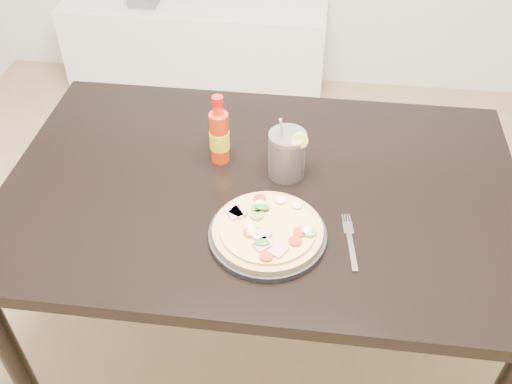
# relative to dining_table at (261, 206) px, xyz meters

# --- Properties ---
(dining_table) EXTENTS (1.40, 0.90, 0.75)m
(dining_table) POSITION_rel_dining_table_xyz_m (0.00, 0.00, 0.00)
(dining_table) COLOR black
(dining_table) RESTS_ON ground
(plate) EXTENTS (0.29, 0.29, 0.02)m
(plate) POSITION_rel_dining_table_xyz_m (0.04, -0.19, 0.09)
(plate) COLOR black
(plate) RESTS_ON dining_table
(pizza) EXTENTS (0.27, 0.27, 0.03)m
(pizza) POSITION_rel_dining_table_xyz_m (0.04, -0.19, 0.11)
(pizza) COLOR tan
(pizza) RESTS_ON plate
(hot_sauce_bottle) EXTENTS (0.06, 0.06, 0.21)m
(hot_sauce_bottle) POSITION_rel_dining_table_xyz_m (-0.13, 0.09, 0.17)
(hot_sauce_bottle) COLOR red
(hot_sauce_bottle) RESTS_ON dining_table
(cola_cup) EXTENTS (0.11, 0.10, 0.19)m
(cola_cup) POSITION_rel_dining_table_xyz_m (0.06, 0.06, 0.15)
(cola_cup) COLOR black
(cola_cup) RESTS_ON dining_table
(fork) EXTENTS (0.04, 0.19, 0.00)m
(fork) POSITION_rel_dining_table_xyz_m (0.24, -0.18, 0.09)
(fork) COLOR silver
(fork) RESTS_ON dining_table
(media_console) EXTENTS (1.40, 0.34, 0.50)m
(media_console) POSITION_rel_dining_table_xyz_m (-0.55, 1.63, -0.42)
(media_console) COLOR white
(media_console) RESTS_ON ground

